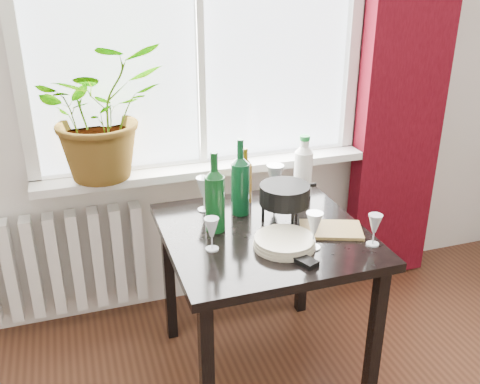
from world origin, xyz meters
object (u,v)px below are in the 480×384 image
object	(u,v)px
wine_bottle_left	(215,191)
bottle_amber	(245,175)
table	(264,249)
wineglass_front_right	(314,230)
wine_bottle_right	(240,176)
tv_remote	(296,257)
radiator	(66,263)
potted_plant	(100,111)
plate_stack	(284,242)
wineglass_front_left	(212,234)
fondue_pot	(284,203)
wineglass_far_right	(374,230)
wineglass_back_left	(204,194)
cleaning_bottle	(303,165)
wineglass_back_center	(275,183)
cutting_board	(331,230)

from	to	relation	value
wine_bottle_left	bottle_amber	bearing A→B (deg)	47.89
table	wineglass_front_right	bearing A→B (deg)	-56.59
table	wine_bottle_right	bearing A→B (deg)	102.36
tv_remote	table	bearing A→B (deg)	74.64
radiator	potted_plant	xyz separation A→B (m)	(0.25, -0.04, 0.79)
bottle_amber	plate_stack	world-z (taller)	bottle_amber
wineglass_front_left	tv_remote	size ratio (longest dim) A/B	0.76
potted_plant	fondue_pot	world-z (taller)	potted_plant
bottle_amber	wineglass_far_right	distance (m)	0.68
wineglass_front_right	tv_remote	xyz separation A→B (m)	(-0.10, -0.06, -0.07)
wineglass_front_right	tv_remote	distance (m)	0.13
wineglass_back_left	tv_remote	size ratio (longest dim) A/B	0.88
wine_bottle_right	plate_stack	world-z (taller)	wine_bottle_right
radiator	wineglass_front_right	world-z (taller)	wineglass_front_right
cleaning_bottle	wineglass_front_right	xyz separation A→B (m)	(-0.18, -0.50, -0.08)
table	wineglass_back_center	size ratio (longest dim) A/B	4.32
potted_plant	tv_remote	distance (m)	1.14
wine_bottle_left	tv_remote	distance (m)	0.44
wine_bottle_right	wineglass_front_left	bearing A→B (deg)	-126.70
radiator	wineglass_front_left	xyz separation A→B (m)	(0.59, -0.72, 0.43)
bottle_amber	wineglass_back_center	world-z (taller)	bottle_amber
table	wineglass_front_right	xyz separation A→B (m)	(0.13, -0.20, 0.17)
bottle_amber	plate_stack	xyz separation A→B (m)	(0.01, -0.47, -0.12)
wine_bottle_left	wineglass_front_right	size ratio (longest dim) A/B	2.24
wineglass_back_left	fondue_pot	world-z (taller)	fondue_pot
radiator	wineglass_front_left	bearing A→B (deg)	-50.44
plate_stack	fondue_pot	world-z (taller)	fondue_pot
table	wineglass_front_left	world-z (taller)	wineglass_front_left
wine_bottle_right	tv_remote	bearing A→B (deg)	-80.32
cleaning_bottle	wineglass_far_right	xyz separation A→B (m)	(0.06, -0.56, -0.09)
potted_plant	wineglass_front_left	world-z (taller)	potted_plant
wineglass_front_right	wineglass_back_left	size ratio (longest dim) A/B	0.96
wineglass_front_right	cutting_board	distance (m)	0.19
plate_stack	cutting_board	size ratio (longest dim) A/B	0.97
wine_bottle_left	cutting_board	world-z (taller)	wine_bottle_left
cleaning_bottle	plate_stack	distance (m)	0.56
fondue_pot	tv_remote	xyz separation A→B (m)	(-0.08, -0.32, -0.08)
tv_remote	wineglass_back_center	bearing A→B (deg)	54.69
table	tv_remote	xyz separation A→B (m)	(0.03, -0.26, 0.10)
potted_plant	wineglass_back_left	world-z (taller)	potted_plant
radiator	wine_bottle_left	distance (m)	1.01
cutting_board	table	bearing A→B (deg)	161.04
potted_plant	wine_bottle_left	size ratio (longest dim) A/B	1.79
cleaning_bottle	wineglass_front_right	world-z (taller)	cleaning_bottle
radiator	wineglass_front_right	distance (m)	1.36
fondue_pot	bottle_amber	bearing A→B (deg)	110.86
plate_stack	wineglass_far_right	bearing A→B (deg)	-15.74
fondue_pot	wine_bottle_right	bearing A→B (deg)	138.88
wineglass_front_right	wineglass_back_left	xyz separation A→B (m)	(-0.33, 0.48, 0.00)
bottle_amber	plate_stack	distance (m)	0.48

